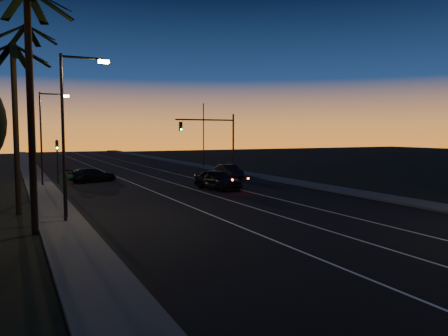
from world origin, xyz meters
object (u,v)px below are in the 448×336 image
lead_car (218,179)px  cross_car (92,175)px  signal_mast (215,134)px  right_car (229,171)px

lead_car → cross_car: size_ratio=1.12×
lead_car → signal_mast: bearing=66.3°
lead_car → right_car: bearing=57.1°
cross_car → right_car: bearing=-11.0°
lead_car → right_car: (5.08, 7.84, -0.12)m
signal_mast → lead_car: signal_mast is taller
signal_mast → lead_car: bearing=-113.7°
signal_mast → cross_car: 14.05m
lead_car → right_car: 9.34m
right_car → cross_car: (-13.80, 2.68, -0.03)m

